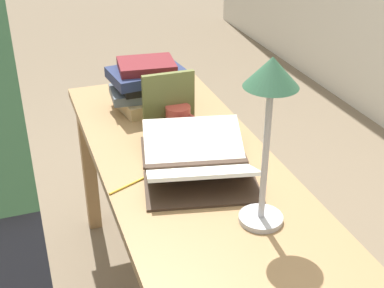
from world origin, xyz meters
name	(u,v)px	position (x,y,z in m)	size (l,w,h in m)	color
reading_desk	(187,185)	(0.00, 0.00, 0.62)	(1.53, 0.59, 0.73)	#937047
open_book	(197,161)	(0.06, 0.01, 0.75)	(0.53, 0.45, 0.09)	#38281E
book_stack_tall	(147,85)	(-0.46, -0.01, 0.82)	(0.23, 0.31, 0.20)	tan
book_standing_upright	(169,101)	(-0.26, 0.02, 0.83)	(0.02, 0.20, 0.22)	brown
reading_lamp	(270,99)	(0.39, 0.09, 1.10)	(0.14, 0.14, 0.49)	#ADADB2
coffee_mug	(178,118)	(-0.23, 0.05, 0.77)	(0.10, 0.11, 0.09)	#B74238
pencil	(128,185)	(0.09, -0.23, 0.73)	(0.07, 0.14, 0.01)	gold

